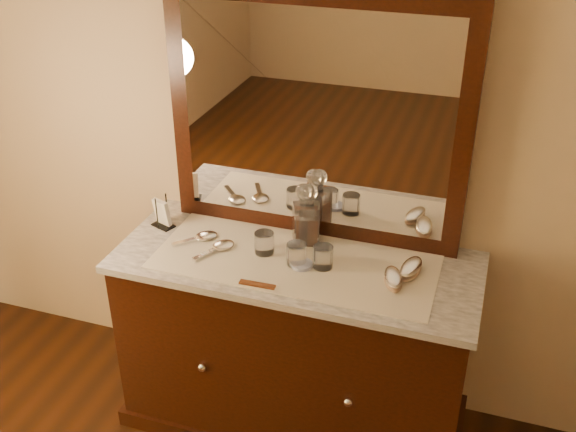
# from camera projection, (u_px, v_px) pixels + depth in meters

# --- Properties ---
(dresser_cabinet) EXTENTS (1.40, 0.55, 0.82)m
(dresser_cabinet) POSITION_uv_depth(u_px,v_px,m) (295.00, 346.00, 2.87)
(dresser_cabinet) COLOR black
(dresser_cabinet) RESTS_ON floor
(dresser_plinth) EXTENTS (1.46, 0.59, 0.08)m
(dresser_plinth) POSITION_uv_depth(u_px,v_px,m) (295.00, 410.00, 3.05)
(dresser_plinth) COLOR black
(dresser_plinth) RESTS_ON floor
(knob_left) EXTENTS (0.04, 0.04, 0.04)m
(knob_left) POSITION_uv_depth(u_px,v_px,m) (202.00, 367.00, 2.70)
(knob_left) COLOR silver
(knob_left) RESTS_ON dresser_cabinet
(knob_right) EXTENTS (0.04, 0.04, 0.04)m
(knob_right) POSITION_uv_depth(u_px,v_px,m) (348.00, 402.00, 2.53)
(knob_right) COLOR silver
(knob_right) RESTS_ON dresser_cabinet
(marble_top) EXTENTS (1.44, 0.59, 0.03)m
(marble_top) POSITION_uv_depth(u_px,v_px,m) (296.00, 263.00, 2.66)
(marble_top) COLOR white
(marble_top) RESTS_ON dresser_cabinet
(mirror_frame) EXTENTS (1.20, 0.08, 1.00)m
(mirror_frame) POSITION_uv_depth(u_px,v_px,m) (316.00, 118.00, 2.61)
(mirror_frame) COLOR black
(mirror_frame) RESTS_ON marble_top
(mirror_glass) EXTENTS (1.06, 0.01, 0.86)m
(mirror_glass) POSITION_uv_depth(u_px,v_px,m) (314.00, 121.00, 2.59)
(mirror_glass) COLOR white
(mirror_glass) RESTS_ON marble_top
(lace_runner) EXTENTS (1.10, 0.45, 0.00)m
(lace_runner) POSITION_uv_depth(u_px,v_px,m) (294.00, 262.00, 2.64)
(lace_runner) COLOR white
(lace_runner) RESTS_ON marble_top
(pin_dish) EXTENTS (0.10, 0.10, 0.01)m
(pin_dish) POSITION_uv_depth(u_px,v_px,m) (302.00, 265.00, 2.61)
(pin_dish) COLOR white
(pin_dish) RESTS_ON lace_runner
(comb) EXTENTS (0.14, 0.03, 0.01)m
(comb) POSITION_uv_depth(u_px,v_px,m) (257.00, 284.00, 2.50)
(comb) COLOR brown
(comb) RESTS_ON lace_runner
(napkin_rack) EXTENTS (0.11, 0.09, 0.14)m
(napkin_rack) POSITION_uv_depth(u_px,v_px,m) (162.00, 214.00, 2.86)
(napkin_rack) COLOR black
(napkin_rack) RESTS_ON marble_top
(decanter_left) EXTENTS (0.10, 0.10, 0.26)m
(decanter_left) POSITION_uv_depth(u_px,v_px,m) (303.00, 220.00, 2.72)
(decanter_left) COLOR #983C16
(decanter_left) RESTS_ON lace_runner
(decanter_right) EXTENTS (0.10, 0.10, 0.27)m
(decanter_right) POSITION_uv_depth(u_px,v_px,m) (309.00, 220.00, 2.71)
(decanter_right) COLOR #983C16
(decanter_right) RESTS_ON lace_runner
(brush_near) EXTENTS (0.11, 0.16, 0.04)m
(brush_near) POSITION_uv_depth(u_px,v_px,m) (393.00, 279.00, 2.50)
(brush_near) COLOR tan
(brush_near) RESTS_ON lace_runner
(brush_far) EXTENTS (0.09, 0.17, 0.04)m
(brush_far) POSITION_uv_depth(u_px,v_px,m) (411.00, 269.00, 2.56)
(brush_far) COLOR tan
(brush_far) RESTS_ON lace_runner
(hand_mirror_outer) EXTENTS (0.17, 0.18, 0.02)m
(hand_mirror_outer) POSITION_uv_depth(u_px,v_px,m) (202.00, 237.00, 2.78)
(hand_mirror_outer) COLOR silver
(hand_mirror_outer) RESTS_ON lace_runner
(hand_mirror_inner) EXTENTS (0.13, 0.20, 0.02)m
(hand_mirror_inner) POSITION_uv_depth(u_px,v_px,m) (220.00, 247.00, 2.72)
(hand_mirror_inner) COLOR silver
(hand_mirror_inner) RESTS_ON lace_runner
(tumblers) EXTENTS (0.33, 0.12, 0.09)m
(tumblers) POSITION_uv_depth(u_px,v_px,m) (294.00, 251.00, 2.62)
(tumblers) COLOR white
(tumblers) RESTS_ON lace_runner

